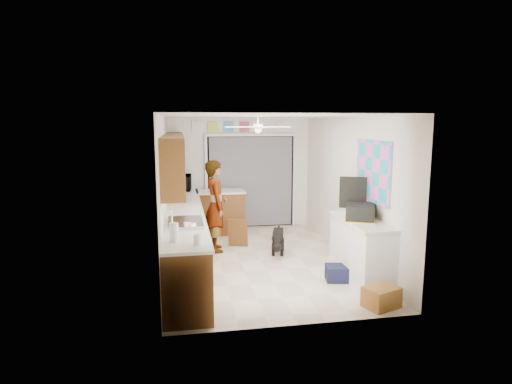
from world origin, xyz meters
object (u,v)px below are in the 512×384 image
paper_towel_roll (174,233)px  man (216,206)px  navy_crate (338,273)px  cardboard_box (381,297)px  dog (278,240)px  microwave (182,183)px  suitcase (360,212)px  cup (192,226)px

paper_towel_roll → man: man is taller
navy_crate → cardboard_box: bearing=-78.6°
cardboard_box → dog: 2.65m
microwave → man: 1.65m
microwave → man: bearing=-154.7°
navy_crate → suitcase: bearing=4.0°
suitcase → dog: size_ratio=0.87×
man → dog: (1.11, -0.38, -0.61)m
cardboard_box → navy_crate: (-0.20, 1.01, -0.02)m
microwave → dog: 2.70m
microwave → navy_crate: bearing=-142.4°
cup → paper_towel_roll: 0.68m
cardboard_box → dog: bearing=107.7°
cup → microwave: bearing=91.8°
microwave → cup: (0.11, -3.53, -0.12)m
paper_towel_roll → dog: bearing=51.0°
paper_towel_roll → cardboard_box: paper_towel_roll is taller
paper_towel_roll → cup: bearing=69.8°
microwave → cup: microwave is taller
cup → cardboard_box: cup is taller
navy_crate → dog: dog is taller
paper_towel_roll → navy_crate: size_ratio=0.64×
suitcase → man: man is taller
cup → paper_towel_roll: (-0.23, -0.63, 0.08)m
suitcase → dog: (-0.92, 1.48, -0.81)m
microwave → man: man is taller
navy_crate → cup: bearing=-176.5°
suitcase → cardboard_box: suitcase is taller
cup → navy_crate: (2.21, 0.14, -0.87)m
cardboard_box → suitcase: bearing=83.6°
paper_towel_roll → suitcase: bearing=15.9°
navy_crate → dog: bearing=111.7°
cardboard_box → dog: size_ratio=0.69×
dog → paper_towel_roll: bearing=-113.3°
suitcase → man: 2.77m
man → suitcase: bearing=-137.0°
paper_towel_roll → navy_crate: paper_towel_roll is taller
microwave → dog: (1.72, -1.89, -0.86)m
man → cup: bearing=161.8°
suitcase → navy_crate: bearing=-152.8°
man → dog: man is taller
man → microwave: bearing=17.7°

